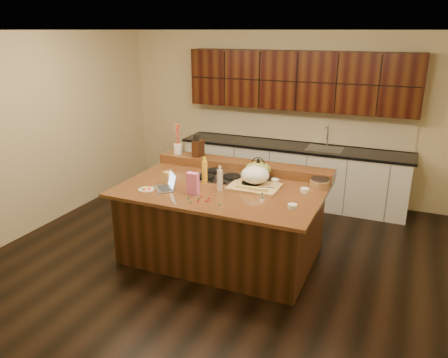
% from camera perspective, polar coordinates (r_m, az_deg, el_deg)
% --- Properties ---
extents(room, '(5.52, 5.02, 2.72)m').
position_cam_1_polar(room, '(5.10, -0.22, 3.55)').
color(room, black).
rests_on(room, ground).
extents(island, '(2.40, 1.60, 0.92)m').
position_cam_1_polar(island, '(5.41, -0.21, -5.54)').
color(island, black).
rests_on(island, ground).
extents(back_ledge, '(2.40, 0.30, 0.12)m').
position_cam_1_polar(back_ledge, '(5.83, 2.53, 1.72)').
color(back_ledge, black).
rests_on(back_ledge, island).
extents(cooktop, '(0.92, 0.52, 0.05)m').
position_cam_1_polar(cooktop, '(5.49, 1.03, 0.14)').
color(cooktop, gray).
rests_on(cooktop, island).
extents(back_counter, '(3.70, 0.66, 2.40)m').
position_cam_1_polar(back_counter, '(7.15, 9.19, 4.77)').
color(back_counter, silver).
rests_on(back_counter, ground).
extents(kettle, '(0.26, 0.26, 0.18)m').
position_cam_1_polar(kettle, '(5.47, 4.47, 1.33)').
color(kettle, black).
rests_on(kettle, cooktop).
extents(green_bowl, '(0.33, 0.33, 0.18)m').
position_cam_1_polar(green_bowl, '(5.47, 4.47, 1.31)').
color(green_bowl, olive).
rests_on(green_bowl, cooktop).
extents(laptop, '(0.36, 0.36, 0.20)m').
position_cam_1_polar(laptop, '(5.18, -7.37, -0.74)').
color(laptop, '#B7B7BC').
rests_on(laptop, island).
extents(oil_bottle, '(0.07, 0.07, 0.27)m').
position_cam_1_polar(oil_bottle, '(5.34, -2.55, 0.94)').
color(oil_bottle, yellow).
rests_on(oil_bottle, island).
extents(vinegar_bottle, '(0.08, 0.08, 0.25)m').
position_cam_1_polar(vinegar_bottle, '(5.07, -0.55, -0.17)').
color(vinegar_bottle, silver).
rests_on(vinegar_bottle, island).
extents(wooden_tray, '(0.60, 0.48, 0.24)m').
position_cam_1_polar(wooden_tray, '(5.24, 4.06, 0.20)').
color(wooden_tray, tan).
rests_on(wooden_tray, island).
extents(ramekin_a, '(0.12, 0.12, 0.04)m').
position_cam_1_polar(ramekin_a, '(4.66, 8.93, -3.54)').
color(ramekin_a, white).
rests_on(ramekin_a, island).
extents(ramekin_b, '(0.11, 0.11, 0.04)m').
position_cam_1_polar(ramekin_b, '(5.14, 10.49, -1.44)').
color(ramekin_b, white).
rests_on(ramekin_b, island).
extents(ramekin_c, '(0.11, 0.11, 0.04)m').
position_cam_1_polar(ramekin_c, '(5.40, 6.68, -0.23)').
color(ramekin_c, white).
rests_on(ramekin_c, island).
extents(strainer_bowl, '(0.29, 0.29, 0.09)m').
position_cam_1_polar(strainer_bowl, '(5.31, 12.41, -0.63)').
color(strainer_bowl, '#996B3F').
rests_on(strainer_bowl, island).
extents(kitchen_timer, '(0.09, 0.09, 0.07)m').
position_cam_1_polar(kitchen_timer, '(4.90, 5.04, -2.05)').
color(kitchen_timer, silver).
rests_on(kitchen_timer, island).
extents(pink_bag, '(0.14, 0.08, 0.25)m').
position_cam_1_polar(pink_bag, '(4.97, -4.10, -0.60)').
color(pink_bag, pink).
rests_on(pink_bag, island).
extents(candy_plate, '(0.19, 0.19, 0.01)m').
position_cam_1_polar(candy_plate, '(5.20, -10.11, -1.35)').
color(candy_plate, white).
rests_on(candy_plate, island).
extents(package_box, '(0.13, 0.10, 0.16)m').
position_cam_1_polar(package_box, '(5.33, -7.35, 0.11)').
color(package_box, gold).
rests_on(package_box, island).
extents(utensil_crock, '(0.14, 0.14, 0.14)m').
position_cam_1_polar(utensil_crock, '(6.20, -6.03, 3.93)').
color(utensil_crock, white).
rests_on(utensil_crock, back_ledge).
extents(knife_block, '(0.11, 0.18, 0.22)m').
position_cam_1_polar(knife_block, '(6.04, -3.40, 4.01)').
color(knife_block, black).
rests_on(knife_block, back_ledge).
extents(gumdrop_0, '(0.02, 0.02, 0.02)m').
position_cam_1_polar(gumdrop_0, '(4.92, -2.94, -2.26)').
color(gumdrop_0, red).
rests_on(gumdrop_0, island).
extents(gumdrop_1, '(0.02, 0.02, 0.02)m').
position_cam_1_polar(gumdrop_1, '(4.87, -4.66, -2.51)').
color(gumdrop_1, '#198C26').
rests_on(gumdrop_1, island).
extents(gumdrop_2, '(0.02, 0.02, 0.02)m').
position_cam_1_polar(gumdrop_2, '(4.79, -2.35, -2.86)').
color(gumdrop_2, red).
rests_on(gumdrop_2, island).
extents(gumdrop_3, '(0.02, 0.02, 0.02)m').
position_cam_1_polar(gumdrop_3, '(4.67, -0.59, -3.39)').
color(gumdrop_3, '#198C26').
rests_on(gumdrop_3, island).
extents(gumdrop_4, '(0.02, 0.02, 0.02)m').
position_cam_1_polar(gumdrop_4, '(4.78, -3.39, -2.89)').
color(gumdrop_4, red).
rests_on(gumdrop_4, island).
extents(gumdrop_5, '(0.02, 0.02, 0.02)m').
position_cam_1_polar(gumdrop_5, '(4.76, -4.40, -3.02)').
color(gumdrop_5, '#198C26').
rests_on(gumdrop_5, island).
extents(gumdrop_6, '(0.02, 0.02, 0.02)m').
position_cam_1_polar(gumdrop_6, '(4.86, -2.01, -2.49)').
color(gumdrop_6, red).
rests_on(gumdrop_6, island).
extents(gumdrop_7, '(0.02, 0.02, 0.02)m').
position_cam_1_polar(gumdrop_7, '(4.86, -3.30, -2.52)').
color(gumdrop_7, '#198C26').
rests_on(gumdrop_7, island).
extents(gumdrop_8, '(0.02, 0.02, 0.02)m').
position_cam_1_polar(gumdrop_8, '(4.77, -2.08, -2.93)').
color(gumdrop_8, red).
rests_on(gumdrop_8, island).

